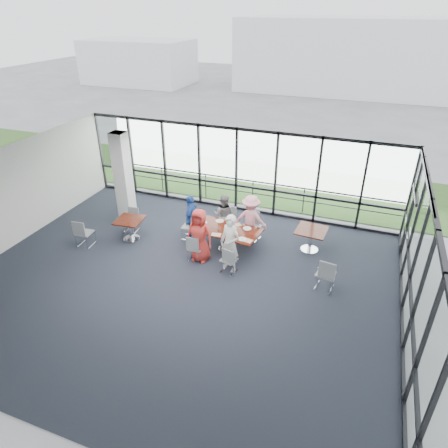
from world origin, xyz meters
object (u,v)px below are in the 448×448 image
(side_table_right, at_px, (311,233))
(diner_far_left, at_px, (224,215))
(chair_main_fl, at_px, (229,220))
(structural_column, at_px, (123,176))
(main_table, at_px, (227,232))
(chair_main_nr, at_px, (229,260))
(diner_near_right, at_px, (230,243))
(chair_main_end, at_px, (189,227))
(diner_near_left, at_px, (200,235))
(chair_spare_r, at_px, (326,274))
(side_table_left, at_px, (130,223))
(diner_far_right, at_px, (251,219))
(diner_end, at_px, (191,218))
(chair_main_fr, at_px, (253,226))
(chair_spare_lb, at_px, (131,221))
(chair_spare_la, at_px, (85,233))
(chair_main_nl, at_px, (196,248))

(side_table_right, distance_m, diner_far_left, 2.97)
(chair_main_fl, bearing_deg, structural_column, 5.13)
(diner_far_left, xyz_separation_m, chair_main_fl, (0.10, 0.27, -0.32))
(main_table, bearing_deg, chair_main_nr, -61.08)
(diner_near_right, bearing_deg, chair_main_end, 165.34)
(diner_near_left, relative_size, chair_main_fl, 2.02)
(diner_near_left, distance_m, chair_spare_r, 3.85)
(side_table_right, bearing_deg, main_table, -159.99)
(side_table_left, distance_m, diner_far_right, 4.02)
(side_table_left, relative_size, diner_end, 0.58)
(chair_spare_r, bearing_deg, side_table_left, -174.13)
(main_table, relative_size, chair_main_fr, 2.32)
(chair_main_fr, height_order, chair_spare_lb, chair_main_fr)
(chair_main_end, xyz_separation_m, chair_spare_la, (-2.99, -1.61, 0.03))
(structural_column, height_order, chair_main_fr, structural_column)
(diner_near_left, bearing_deg, chair_main_fr, 57.51)
(side_table_left, bearing_deg, chair_main_nr, -9.37)
(diner_far_right, relative_size, chair_main_fr, 1.76)
(chair_main_nr, relative_size, chair_main_end, 0.98)
(diner_far_left, relative_size, chair_spare_la, 1.59)
(diner_far_right, xyz_separation_m, chair_main_fr, (0.04, 0.16, -0.36))
(main_table, bearing_deg, side_table_left, -164.15)
(diner_end, xyz_separation_m, chair_spare_r, (4.59, -1.17, -0.32))
(chair_main_fr, bearing_deg, side_table_right, -168.19)
(side_table_right, height_order, chair_spare_la, chair_spare_la)
(diner_far_left, bearing_deg, diner_near_left, 79.71)
(side_table_left, distance_m, chair_spare_r, 6.52)
(chair_main_nl, relative_size, chair_main_fl, 1.00)
(side_table_right, relative_size, diner_end, 0.62)
(chair_main_nl, xyz_separation_m, chair_spare_r, (3.95, -0.06, 0.06))
(side_table_right, height_order, chair_main_nr, chair_main_nr)
(chair_main_nl, bearing_deg, chair_main_end, 119.29)
(diner_near_left, relative_size, chair_spare_la, 1.84)
(diner_near_left, height_order, diner_far_left, diner_near_left)
(chair_main_fr, bearing_deg, chair_main_nl, 67.55)
(diner_far_left, relative_size, diner_end, 0.92)
(main_table, distance_m, chair_main_fl, 1.23)
(structural_column, height_order, diner_near_right, structural_column)
(structural_column, distance_m, diner_end, 3.12)
(diner_end, relative_size, chair_main_fr, 1.71)
(structural_column, relative_size, main_table, 1.46)
(main_table, bearing_deg, diner_near_left, -118.84)
(diner_far_right, distance_m, chair_spare_lb, 4.18)
(chair_main_nl, bearing_deg, chair_spare_r, -5.68)
(chair_main_nr, bearing_deg, chair_spare_lb, 178.16)
(main_table, distance_m, chair_spare_r, 3.38)
(diner_end, height_order, chair_main_fl, diner_end)
(diner_far_right, distance_m, chair_main_fl, 1.05)
(chair_main_fl, height_order, chair_spare_la, chair_spare_la)
(structural_column, relative_size, diner_far_right, 1.93)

